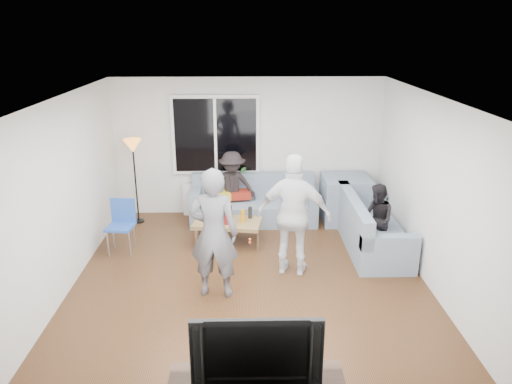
{
  "coord_description": "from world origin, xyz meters",
  "views": [
    {
      "loc": [
        -0.06,
        -6.16,
        3.47
      ],
      "look_at": [
        0.1,
        0.6,
        1.15
      ],
      "focal_mm": 34.12,
      "sensor_mm": 36.0,
      "label": 1
    }
  ],
  "objects_px": {
    "sofa_back_section": "(254,200)",
    "player_left": "(214,234)",
    "television": "(256,344)",
    "player_right": "(294,216)",
    "spectator_back": "(232,187)",
    "coffee_table": "(228,232)",
    "floor_lamp": "(136,182)",
    "sofa_right_section": "(374,224)",
    "side_chair": "(120,228)",
    "spectator_right": "(377,220)"
  },
  "relations": [
    {
      "from": "sofa_back_section",
      "to": "player_left",
      "type": "height_order",
      "value": "player_left"
    },
    {
      "from": "sofa_right_section",
      "to": "side_chair",
      "type": "relative_size",
      "value": 2.33
    },
    {
      "from": "sofa_right_section",
      "to": "floor_lamp",
      "type": "distance_m",
      "value": 4.26
    },
    {
      "from": "player_left",
      "to": "floor_lamp",
      "type": "bearing_deg",
      "value": -52.09
    },
    {
      "from": "sofa_back_section",
      "to": "sofa_right_section",
      "type": "distance_m",
      "value": 2.26
    },
    {
      "from": "television",
      "to": "spectator_back",
      "type": "bearing_deg",
      "value": 93.95
    },
    {
      "from": "floor_lamp",
      "to": "spectator_back",
      "type": "relative_size",
      "value": 1.17
    },
    {
      "from": "sofa_right_section",
      "to": "spectator_back",
      "type": "relative_size",
      "value": 1.5
    },
    {
      "from": "sofa_back_section",
      "to": "side_chair",
      "type": "bearing_deg",
      "value": -149.49
    },
    {
      "from": "spectator_back",
      "to": "television",
      "type": "xyz_separation_m",
      "value": [
        0.33,
        -4.8,
        0.11
      ]
    },
    {
      "from": "player_left",
      "to": "spectator_right",
      "type": "distance_m",
      "value": 2.79
    },
    {
      "from": "player_right",
      "to": "spectator_right",
      "type": "xyz_separation_m",
      "value": [
        1.38,
        0.62,
        -0.33
      ]
    },
    {
      "from": "sofa_right_section",
      "to": "television",
      "type": "relative_size",
      "value": 1.72
    },
    {
      "from": "side_chair",
      "to": "spectator_back",
      "type": "height_order",
      "value": "spectator_back"
    },
    {
      "from": "sofa_back_section",
      "to": "television",
      "type": "relative_size",
      "value": 1.98
    },
    {
      "from": "coffee_table",
      "to": "side_chair",
      "type": "relative_size",
      "value": 1.28
    },
    {
      "from": "player_right",
      "to": "television",
      "type": "bearing_deg",
      "value": 91.54
    },
    {
      "from": "spectator_right",
      "to": "television",
      "type": "distance_m",
      "value": 3.94
    },
    {
      "from": "player_left",
      "to": "spectator_right",
      "type": "relative_size",
      "value": 1.56
    },
    {
      "from": "sofa_right_section",
      "to": "television",
      "type": "height_order",
      "value": "television"
    },
    {
      "from": "floor_lamp",
      "to": "spectator_back",
      "type": "xyz_separation_m",
      "value": [
        1.75,
        0.01,
        -0.11
      ]
    },
    {
      "from": "television",
      "to": "sofa_back_section",
      "type": "bearing_deg",
      "value": 89.25
    },
    {
      "from": "sofa_back_section",
      "to": "side_chair",
      "type": "height_order",
      "value": "side_chair"
    },
    {
      "from": "side_chair",
      "to": "spectator_back",
      "type": "xyz_separation_m",
      "value": [
        1.75,
        1.29,
        0.24
      ]
    },
    {
      "from": "sofa_right_section",
      "to": "side_chair",
      "type": "distance_m",
      "value": 4.07
    },
    {
      "from": "player_left",
      "to": "spectator_back",
      "type": "xyz_separation_m",
      "value": [
        0.18,
        2.61,
        -0.23
      ]
    },
    {
      "from": "sofa_right_section",
      "to": "sofa_back_section",
      "type": "bearing_deg",
      "value": 58.23
    },
    {
      "from": "sofa_right_section",
      "to": "spectator_right",
      "type": "bearing_deg",
      "value": -180.0
    },
    {
      "from": "sofa_back_section",
      "to": "spectator_right",
      "type": "bearing_deg",
      "value": -35.47
    },
    {
      "from": "sofa_back_section",
      "to": "sofa_right_section",
      "type": "xyz_separation_m",
      "value": [
        1.93,
        -1.19,
        0.0
      ]
    },
    {
      "from": "floor_lamp",
      "to": "sofa_right_section",
      "type": "bearing_deg",
      "value": -16.57
    },
    {
      "from": "coffee_table",
      "to": "spectator_back",
      "type": "relative_size",
      "value": 0.83
    },
    {
      "from": "player_left",
      "to": "television",
      "type": "relative_size",
      "value": 1.54
    },
    {
      "from": "sofa_right_section",
      "to": "spectator_right",
      "type": "height_order",
      "value": "spectator_right"
    },
    {
      "from": "side_chair",
      "to": "floor_lamp",
      "type": "relative_size",
      "value": 0.55
    },
    {
      "from": "side_chair",
      "to": "spectator_back",
      "type": "bearing_deg",
      "value": 43.95
    },
    {
      "from": "sofa_right_section",
      "to": "television",
      "type": "distance_m",
      "value": 4.11
    },
    {
      "from": "coffee_table",
      "to": "player_left",
      "type": "bearing_deg",
      "value": -94.11
    },
    {
      "from": "television",
      "to": "player_right",
      "type": "bearing_deg",
      "value": 77.69
    },
    {
      "from": "coffee_table",
      "to": "player_right",
      "type": "distance_m",
      "value": 1.6
    },
    {
      "from": "player_right",
      "to": "spectator_back",
      "type": "distance_m",
      "value": 2.24
    },
    {
      "from": "floor_lamp",
      "to": "television",
      "type": "xyz_separation_m",
      "value": [
        2.08,
        -4.79,
        -0.01
      ]
    },
    {
      "from": "player_right",
      "to": "spectator_back",
      "type": "height_order",
      "value": "player_right"
    },
    {
      "from": "coffee_table",
      "to": "player_right",
      "type": "relative_size",
      "value": 0.61
    },
    {
      "from": "sofa_right_section",
      "to": "player_left",
      "type": "xyz_separation_m",
      "value": [
        -2.49,
        -1.39,
        0.47
      ]
    },
    {
      "from": "player_right",
      "to": "side_chair",
      "type": "bearing_deg",
      "value": -1.36
    },
    {
      "from": "floor_lamp",
      "to": "spectator_right",
      "type": "bearing_deg",
      "value": -18.86
    },
    {
      "from": "player_left",
      "to": "television",
      "type": "distance_m",
      "value": 2.25
    },
    {
      "from": "sofa_back_section",
      "to": "floor_lamp",
      "type": "bearing_deg",
      "value": 179.5
    },
    {
      "from": "coffee_table",
      "to": "television",
      "type": "bearing_deg",
      "value": -84.13
    }
  ]
}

